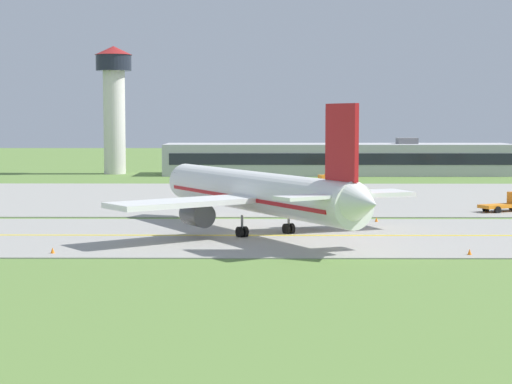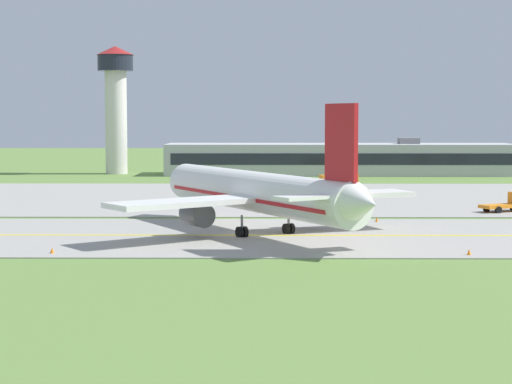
% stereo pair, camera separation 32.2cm
% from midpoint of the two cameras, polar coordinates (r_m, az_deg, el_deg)
% --- Properties ---
extents(ground_plane, '(500.00, 500.00, 0.00)m').
position_cam_midpoint_polar(ground_plane, '(87.02, -0.92, -2.84)').
color(ground_plane, olive).
extents(taxiway_strip, '(240.00, 28.00, 0.10)m').
position_cam_midpoint_polar(taxiway_strip, '(87.01, -0.92, -2.81)').
color(taxiway_strip, '#9E9B93').
rests_on(taxiway_strip, ground).
extents(apron_pad, '(140.00, 52.00, 0.10)m').
position_cam_midpoint_polar(apron_pad, '(128.96, 4.02, -0.34)').
color(apron_pad, '#9E9B93').
rests_on(apron_pad, ground).
extents(taxiway_centreline, '(220.00, 0.60, 0.01)m').
position_cam_midpoint_polar(taxiway_centreline, '(87.00, -0.92, -2.77)').
color(taxiway_centreline, yellow).
rests_on(taxiway_centreline, taxiway_strip).
extents(airplane_lead, '(30.15, 36.27, 12.70)m').
position_cam_midpoint_polar(airplane_lead, '(88.00, 0.24, -0.05)').
color(airplane_lead, white).
rests_on(airplane_lead, ground).
extents(service_truck_baggage, '(6.32, 3.51, 2.60)m').
position_cam_midpoint_polar(service_truck_baggage, '(143.25, 5.38, 0.75)').
color(service_truck_baggage, orange).
rests_on(service_truck_baggage, ground).
extents(service_truck_pushback, '(6.64, 4.71, 2.59)m').
position_cam_midpoint_polar(service_truck_pushback, '(113.52, 16.02, -0.64)').
color(service_truck_pushback, orange).
rests_on(service_truck_pushback, ground).
extents(terminal_building, '(69.70, 14.05, 7.42)m').
position_cam_midpoint_polar(terminal_building, '(181.58, 5.40, 2.10)').
color(terminal_building, '#B2B2B7').
rests_on(terminal_building, ground).
extents(control_tower, '(7.60, 7.60, 25.94)m').
position_cam_midpoint_polar(control_tower, '(185.04, -8.88, 6.01)').
color(control_tower, silver).
rests_on(control_tower, ground).
extents(traffic_cone_near_edge, '(0.44, 0.44, 0.60)m').
position_cam_midpoint_polar(traffic_cone_near_edge, '(77.51, -12.75, -3.67)').
color(traffic_cone_near_edge, orange).
rests_on(traffic_cone_near_edge, ground).
extents(traffic_cone_mid_edge, '(0.44, 0.44, 0.60)m').
position_cam_midpoint_polar(traffic_cone_mid_edge, '(76.78, 13.54, -3.77)').
color(traffic_cone_mid_edge, orange).
rests_on(traffic_cone_mid_edge, ground).
extents(traffic_cone_far_edge, '(0.44, 0.44, 0.60)m').
position_cam_midpoint_polar(traffic_cone_far_edge, '(99.10, 7.79, -1.77)').
color(traffic_cone_far_edge, orange).
rests_on(traffic_cone_far_edge, ground).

